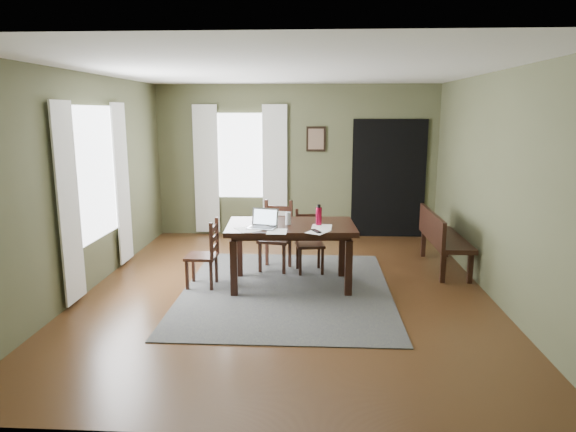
# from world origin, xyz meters

# --- Properties ---
(ground) EXTENTS (5.00, 6.00, 0.01)m
(ground) POSITION_xyz_m (0.00, 0.00, -0.01)
(ground) COLOR #492C16
(room_shell) EXTENTS (5.02, 6.02, 2.71)m
(room_shell) POSITION_xyz_m (0.00, 0.00, 1.80)
(room_shell) COLOR #515437
(room_shell) RESTS_ON ground
(rug) EXTENTS (2.60, 3.20, 0.01)m
(rug) POSITION_xyz_m (0.00, 0.00, 0.01)
(rug) COLOR #3F3F3F
(rug) RESTS_ON ground
(dining_table) EXTENTS (1.67, 1.06, 0.81)m
(dining_table) POSITION_xyz_m (0.04, 0.18, 0.72)
(dining_table) COLOR black
(dining_table) RESTS_ON rug
(chair_end) EXTENTS (0.39, 0.39, 0.87)m
(chair_end) POSITION_xyz_m (-1.05, 0.08, 0.43)
(chair_end) COLOR black
(chair_end) RESTS_ON rug
(chair_back_left) EXTENTS (0.50, 0.50, 0.97)m
(chair_back_left) POSITION_xyz_m (-0.20, 0.88, 0.48)
(chair_back_left) COLOR black
(chair_back_left) RESTS_ON rug
(chair_back_right) EXTENTS (0.44, 0.44, 0.87)m
(chair_back_right) POSITION_xyz_m (0.27, 0.80, 0.43)
(chair_back_right) COLOR black
(chair_back_right) RESTS_ON rug
(bench) EXTENTS (0.47, 1.47, 0.83)m
(bench) POSITION_xyz_m (2.15, 1.04, 0.49)
(bench) COLOR black
(bench) RESTS_ON ground
(laptop) EXTENTS (0.39, 0.34, 0.23)m
(laptop) POSITION_xyz_m (-0.29, -0.03, 0.88)
(laptop) COLOR #B7B7BC
(laptop) RESTS_ON dining_table
(computer_mouse) EXTENTS (0.09, 0.11, 0.03)m
(computer_mouse) POSITION_xyz_m (-0.17, -0.04, 0.84)
(computer_mouse) COLOR #3F3F42
(computer_mouse) RESTS_ON dining_table
(tv_remote) EXTENTS (0.12, 0.19, 0.02)m
(tv_remote) POSITION_xyz_m (0.37, -0.23, 0.83)
(tv_remote) COLOR black
(tv_remote) RESTS_ON dining_table
(drinking_glass) EXTENTS (0.08, 0.08, 0.16)m
(drinking_glass) POSITION_xyz_m (0.01, 0.16, 0.90)
(drinking_glass) COLOR silver
(drinking_glass) RESTS_ON dining_table
(water_bottle) EXTENTS (0.08, 0.08, 0.26)m
(water_bottle) POSITION_xyz_m (0.40, 0.15, 0.94)
(water_bottle) COLOR #A80C31
(water_bottle) RESTS_ON dining_table
(paper_a) EXTENTS (0.36, 0.39, 0.00)m
(paper_a) POSITION_xyz_m (-0.47, -0.16, 0.82)
(paper_a) COLOR white
(paper_a) RESTS_ON dining_table
(paper_b) EXTENTS (0.32, 0.35, 0.00)m
(paper_b) POSITION_xyz_m (0.39, -0.23, 0.82)
(paper_b) COLOR white
(paper_b) RESTS_ON dining_table
(paper_d) EXTENTS (0.26, 0.33, 0.00)m
(paper_d) POSITION_xyz_m (0.43, 0.03, 0.82)
(paper_d) COLOR white
(paper_d) RESTS_ON dining_table
(paper_e) EXTENTS (0.24, 0.31, 0.00)m
(paper_e) POSITION_xyz_m (-0.10, -0.24, 0.82)
(paper_e) COLOR white
(paper_e) RESTS_ON dining_table
(window_left) EXTENTS (0.01, 1.30, 1.70)m
(window_left) POSITION_xyz_m (-2.47, 0.20, 1.45)
(window_left) COLOR white
(window_left) RESTS_ON ground
(window_back) EXTENTS (1.00, 0.01, 1.50)m
(window_back) POSITION_xyz_m (-1.00, 2.97, 1.45)
(window_back) COLOR white
(window_back) RESTS_ON ground
(curtain_left_near) EXTENTS (0.03, 0.48, 2.30)m
(curtain_left_near) POSITION_xyz_m (-2.44, -0.62, 1.20)
(curtain_left_near) COLOR silver
(curtain_left_near) RESTS_ON ground
(curtain_left_far) EXTENTS (0.03, 0.48, 2.30)m
(curtain_left_far) POSITION_xyz_m (-2.44, 1.02, 1.20)
(curtain_left_far) COLOR silver
(curtain_left_far) RESTS_ON ground
(curtain_back_left) EXTENTS (0.44, 0.03, 2.30)m
(curtain_back_left) POSITION_xyz_m (-1.62, 2.94, 1.20)
(curtain_back_left) COLOR silver
(curtain_back_left) RESTS_ON ground
(curtain_back_right) EXTENTS (0.44, 0.03, 2.30)m
(curtain_back_right) POSITION_xyz_m (-0.38, 2.94, 1.20)
(curtain_back_right) COLOR silver
(curtain_back_right) RESTS_ON ground
(framed_picture) EXTENTS (0.34, 0.03, 0.44)m
(framed_picture) POSITION_xyz_m (0.35, 2.97, 1.75)
(framed_picture) COLOR black
(framed_picture) RESTS_ON ground
(doorway_back) EXTENTS (1.30, 0.03, 2.10)m
(doorway_back) POSITION_xyz_m (1.65, 2.97, 1.05)
(doorway_back) COLOR black
(doorway_back) RESTS_ON ground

